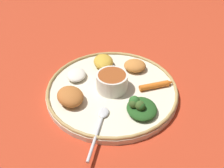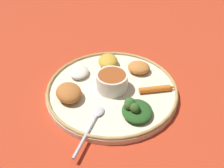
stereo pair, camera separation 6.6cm
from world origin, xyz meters
The scene contains 11 objects.
ground_plane centered at (0.00, 0.00, 0.00)m, with size 2.40×2.40×0.00m, color #B7381E.
platter centered at (0.00, 0.00, 0.01)m, with size 0.34×0.34×0.02m, color beige.
platter_rim centered at (0.00, 0.00, 0.02)m, with size 0.34×0.34×0.01m, color tan.
center_bowl centered at (0.00, 0.00, 0.04)m, with size 0.08×0.08×0.04m.
spoon centered at (-0.08, -0.10, 0.02)m, with size 0.11×0.13×0.01m.
greens_pile centered at (0.02, -0.11, 0.03)m, with size 0.09×0.10×0.04m.
carrot_near_spoon centered at (0.11, -0.05, 0.02)m, with size 0.10×0.03×0.02m.
mound_chickpea centered at (-0.11, 0.00, 0.03)m, with size 0.07×0.06×0.03m, color #B2662D.
mound_lentil_yellow centered at (0.02, 0.10, 0.03)m, with size 0.07×0.06×0.03m, color gold.
mound_squash centered at (0.10, 0.05, 0.03)m, with size 0.06×0.06×0.03m, color #C67A38.
mound_rice_white centered at (-0.07, 0.08, 0.03)m, with size 0.06×0.05×0.02m, color silver.
Camera 2 is at (-0.16, -0.48, 0.45)m, focal length 40.81 mm.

